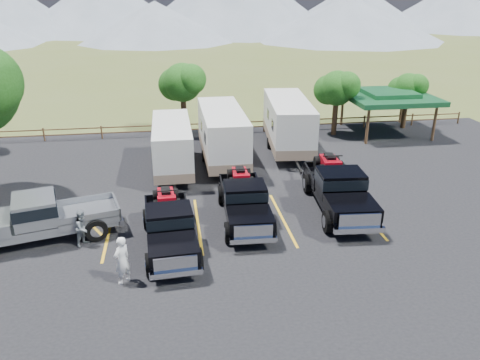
{
  "coord_description": "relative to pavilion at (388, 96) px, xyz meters",
  "views": [
    {
      "loc": [
        -2.95,
        -15.27,
        10.11
      ],
      "look_at": [
        0.16,
        5.32,
        1.6
      ],
      "focal_mm": 35.0,
      "sensor_mm": 36.0,
      "label": 1
    }
  ],
  "objects": [
    {
      "name": "trailer_left",
      "position": [
        -15.98,
        -5.8,
        -1.22
      ],
      "size": [
        2.25,
        8.38,
        2.92
      ],
      "rotation": [
        0.0,
        0.0,
        0.0
      ],
      "color": "white",
      "rests_on": "asphalt_lot"
    },
    {
      "name": "asphalt_lot",
      "position": [
        -13.0,
        -14.0,
        -2.77
      ],
      "size": [
        44.0,
        34.0,
        0.04
      ],
      "primitive_type": "cube",
      "color": "black",
      "rests_on": "ground"
    },
    {
      "name": "pavilion",
      "position": [
        0.0,
        0.0,
        0.0
      ],
      "size": [
        6.2,
        6.2,
        3.22
      ],
      "color": "brown",
      "rests_on": "ground"
    },
    {
      "name": "person_b",
      "position": [
        -19.87,
        -14.1,
        -1.95
      ],
      "size": [
        0.94,
        0.98,
        1.6
      ],
      "primitive_type": "imported",
      "rotation": [
        0.0,
        0.0,
        0.95
      ],
      "color": "slate",
      "rests_on": "asphalt_lot"
    },
    {
      "name": "rail_fence",
      "position": [
        -11.0,
        1.5,
        -2.18
      ],
      "size": [
        36.12,
        0.12,
        1.0
      ],
      "color": "brown",
      "rests_on": "ground"
    },
    {
      "name": "ground",
      "position": [
        -13.0,
        -17.0,
        -2.79
      ],
      "size": [
        320.0,
        320.0,
        0.0
      ],
      "primitive_type": "plane",
      "color": "#525C27",
      "rests_on": "ground"
    },
    {
      "name": "person_a",
      "position": [
        -18.01,
        -17.17,
        -1.8
      ],
      "size": [
        0.81,
        0.81,
        1.89
      ],
      "primitive_type": "imported",
      "rotation": [
        0.0,
        0.0,
        3.92
      ],
      "color": "white",
      "rests_on": "asphalt_lot"
    },
    {
      "name": "stall_lines",
      "position": [
        -13.0,
        -13.0,
        -2.74
      ],
      "size": [
        12.12,
        5.5,
        0.01
      ],
      "color": "gold",
      "rests_on": "asphalt_lot"
    },
    {
      "name": "tree_north",
      "position": [
        -15.03,
        2.02,
        1.05
      ],
      "size": [
        3.46,
        3.24,
        5.25
      ],
      "color": "black",
      "rests_on": "ground"
    },
    {
      "name": "trailer_right",
      "position": [
        -8.3,
        -2.89,
        -0.97
      ],
      "size": [
        3.32,
        9.8,
        3.39
      ],
      "rotation": [
        0.0,
        0.0,
        -0.1
      ],
      "color": "white",
      "rests_on": "asphalt_lot"
    },
    {
      "name": "rig_right",
      "position": [
        -8.08,
        -12.27,
        -1.64
      ],
      "size": [
        2.85,
        7.05,
        2.3
      ],
      "rotation": [
        0.0,
        0.0,
        -0.08
      ],
      "color": "black",
      "rests_on": "asphalt_lot"
    },
    {
      "name": "tree_ne_b",
      "position": [
        1.98,
        1.01,
        0.34
      ],
      "size": [
        2.77,
        2.59,
        4.27
      ],
      "color": "black",
      "rests_on": "ground"
    },
    {
      "name": "trailer_center",
      "position": [
        -12.88,
        -4.7,
        -1.02
      ],
      "size": [
        2.55,
        9.49,
        3.31
      ],
      "rotation": [
        0.0,
        0.0,
        0.0
      ],
      "color": "white",
      "rests_on": "asphalt_lot"
    },
    {
      "name": "rig_center",
      "position": [
        -12.8,
        -12.69,
        -1.76
      ],
      "size": [
        2.35,
        6.24,
        2.06
      ],
      "rotation": [
        0.0,
        0.0,
        -0.04
      ],
      "color": "black",
      "rests_on": "asphalt_lot"
    },
    {
      "name": "rig_left",
      "position": [
        -16.27,
        -14.68,
        -1.77
      ],
      "size": [
        2.43,
        6.18,
        2.03
      ],
      "rotation": [
        0.0,
        0.0,
        0.06
      ],
      "color": "black",
      "rests_on": "asphalt_lot"
    },
    {
      "name": "pickup_silver",
      "position": [
        -21.7,
        -13.32,
        -1.71
      ],
      "size": [
        7.0,
        3.73,
        2.0
      ],
      "rotation": [
        0.0,
        0.0,
        -1.32
      ],
      "color": "gray",
      "rests_on": "asphalt_lot"
    },
    {
      "name": "tree_ne_a",
      "position": [
        -4.03,
        0.01,
        0.69
      ],
      "size": [
        3.11,
        2.92,
        4.76
      ],
      "color": "black",
      "rests_on": "ground"
    }
  ]
}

